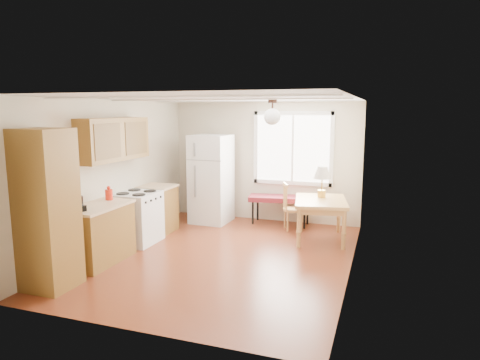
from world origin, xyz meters
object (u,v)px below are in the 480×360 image
at_px(refrigerator, 211,179).
at_px(chair, 289,204).
at_px(bench, 280,199).
at_px(dining_table, 320,205).

xyz_separation_m(refrigerator, chair, (1.68, -0.09, -0.39)).
distance_m(bench, dining_table, 1.23).
bearing_deg(dining_table, refrigerator, 156.54).
bearing_deg(bench, refrigerator, -179.12).
bearing_deg(dining_table, bench, 128.72).
bearing_deg(chair, bench, 102.45).
height_order(refrigerator, chair, refrigerator).
bearing_deg(refrigerator, chair, -0.97).
distance_m(dining_table, chair, 0.81).
relative_size(refrigerator, dining_table, 1.37).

